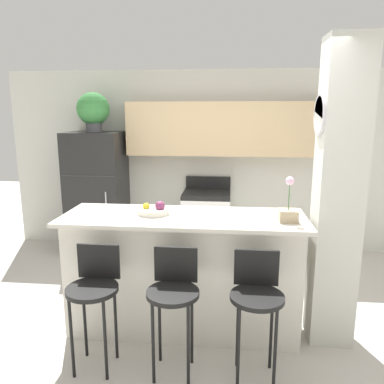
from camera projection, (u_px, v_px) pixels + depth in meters
The scene contains 12 objects.
ground_plane at pixel (184, 326), 3.52m from camera, with size 14.00×14.00×0.00m, color beige.
wall_back at pixel (211, 148), 5.26m from camera, with size 5.60×0.38×2.55m.
pillar_right at pixel (338, 197), 3.08m from camera, with size 0.38×0.33×2.55m.
counter_bar at pixel (184, 272), 3.40m from camera, with size 2.15×0.73×1.07m.
refrigerator at pixel (98, 194), 5.23m from camera, with size 0.74×0.70×1.71m.
stove_range at pixel (207, 223), 5.19m from camera, with size 0.64×0.65×1.07m.
bar_stool_left at pixel (94, 289), 2.86m from camera, with size 0.39×0.39×0.96m.
bar_stool_mid at pixel (174, 293), 2.80m from camera, with size 0.39×0.39×0.96m.
bar_stool_right at pixel (257, 297), 2.74m from camera, with size 0.39×0.39×0.96m.
potted_plant_on_fridge at pixel (93, 110), 4.99m from camera, with size 0.43×0.43×0.52m.
orchid_vase at pixel (288, 211), 3.10m from camera, with size 0.15×0.15×0.38m.
fruit_bowl at pixel (154, 210), 3.34m from camera, with size 0.29×0.29×0.12m.
Camera 1 is at (0.40, -3.15, 1.96)m, focal length 35.00 mm.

